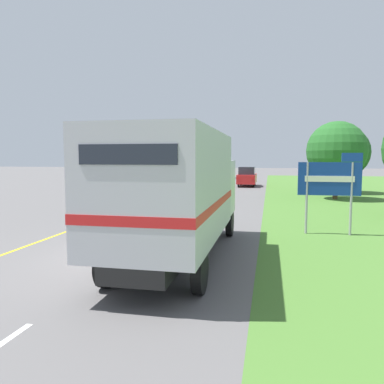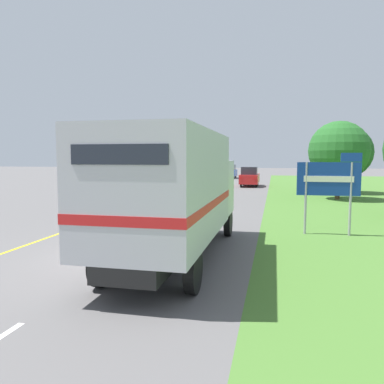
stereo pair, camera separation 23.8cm
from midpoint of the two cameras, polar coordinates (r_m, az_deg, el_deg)
ground_plane at (r=11.37m, az=-9.29°, el=-9.41°), size 200.00×200.00×0.00m
edge_line_yellow at (r=30.23m, az=-2.56°, el=-0.22°), size 0.12×68.12×0.01m
centre_dash_near at (r=11.89m, az=-8.26°, el=-8.74°), size 0.12×2.60×0.01m
centre_dash_mid_a at (r=18.09m, az=-0.83°, el=-3.87°), size 0.12×2.60×0.01m
centre_dash_mid_b at (r=24.50m, az=2.73°, el=-1.49°), size 0.12×2.60×0.01m
centre_dash_far at (r=30.99m, az=4.80°, el=-0.10°), size 0.12×2.60×0.01m
centre_dash_farthest at (r=37.52m, az=6.15°, el=0.81°), size 0.12×2.60×0.01m
horse_trailer_truck at (r=10.30m, az=-1.99°, el=0.26°), size 2.46×8.11×3.52m
lead_car_white at (r=26.12m, az=-1.17°, el=1.06°), size 1.80×4.21×1.93m
lead_car_red_ahead at (r=38.31m, az=8.96°, el=2.35°), size 1.80×4.61×1.98m
lead_car_blue_ahead at (r=53.46m, az=5.88°, el=3.15°), size 1.80×4.10×1.93m
highway_sign at (r=14.71m, az=20.68°, el=1.51°), size 2.25×0.09×3.04m
roadside_tree_mid at (r=27.68m, az=21.70°, el=5.85°), size 4.06×4.06×5.38m
roadside_tree_far at (r=32.99m, az=22.62°, el=5.60°), size 4.17×4.17×5.41m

